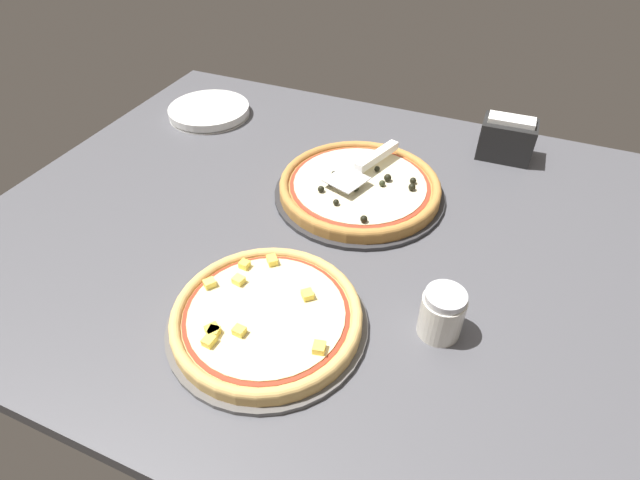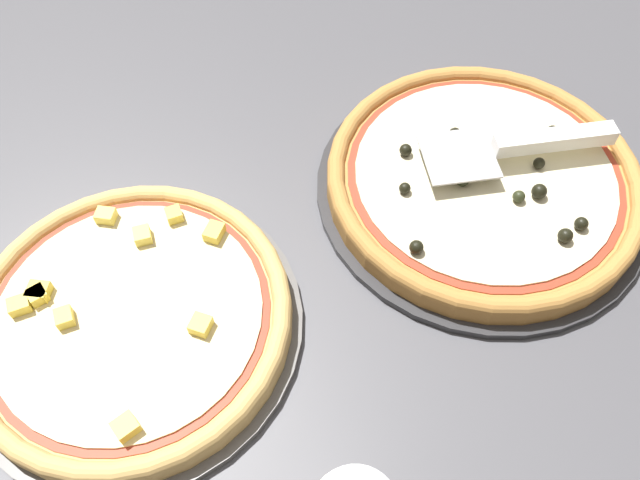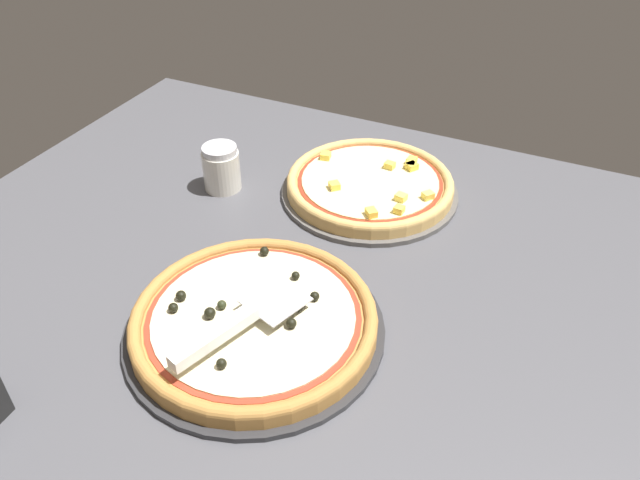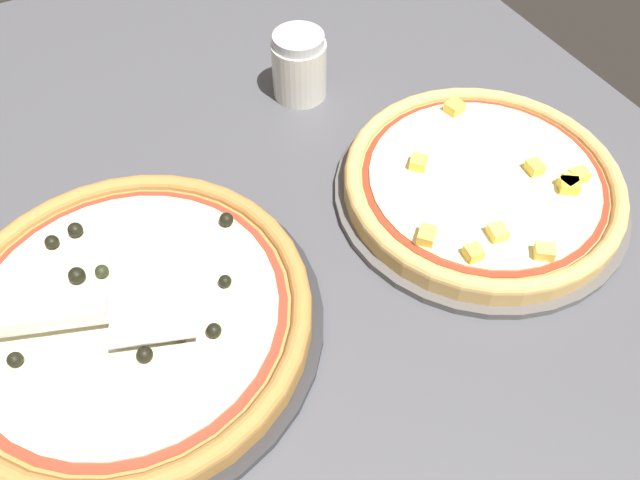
{
  "view_description": "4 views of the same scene",
  "coord_description": "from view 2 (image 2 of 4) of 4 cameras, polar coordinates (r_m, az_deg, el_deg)",
  "views": [
    {
      "loc": [
        -32.99,
        79.08,
        70.28
      ],
      "look_at": [
        -2.87,
        8.39,
        3.0
      ],
      "focal_mm": 28.0,
      "sensor_mm": 36.0,
      "label": 1
    },
    {
      "loc": [
        -37.58,
        26.49,
        60.52
      ],
      "look_at": [
        -2.87,
        8.39,
        3.0
      ],
      "focal_mm": 35.0,
      "sensor_mm": 36.0,
      "label": 2
    },
    {
      "loc": [
        34.32,
        -70.56,
        70.52
      ],
      "look_at": [
        -2.87,
        8.39,
        3.0
      ],
      "focal_mm": 35.0,
      "sensor_mm": 36.0,
      "label": 3
    },
    {
      "loc": [
        35.22,
        -11.6,
        57.33
      ],
      "look_at": [
        -2.87,
        8.39,
        3.0
      ],
      "focal_mm": 35.0,
      "sensor_mm": 36.0,
      "label": 4
    }
  ],
  "objects": [
    {
      "name": "ground_plane",
      "position": [
        0.77,
        4.53,
        1.93
      ],
      "size": [
        149.89,
        121.07,
        3.6
      ],
      "primitive_type": "cube",
      "color": "#4C4C51"
    },
    {
      "name": "pizza_pan_front",
      "position": [
        0.8,
        14.39,
        4.53
      ],
      "size": [
        40.3,
        40.3,
        1.0
      ],
      "primitive_type": "cylinder",
      "color": "#2D2D30",
      "rests_on": "ground_plane"
    },
    {
      "name": "pizza_front",
      "position": [
        0.78,
        14.73,
        5.53
      ],
      "size": [
        37.89,
        37.89,
        4.35
      ],
      "color": "#B77F3D",
      "rests_on": "pizza_pan_front"
    },
    {
      "name": "pizza_pan_back",
      "position": [
        0.7,
        -16.55,
        -7.48
      ],
      "size": [
        35.85,
        35.85,
        1.0
      ],
      "primitive_type": "cylinder",
      "color": "#565451",
      "rests_on": "ground_plane"
    },
    {
      "name": "pizza_back",
      "position": [
        0.68,
        -16.98,
        -6.65
      ],
      "size": [
        33.7,
        33.7,
        3.78
      ],
      "color": "#DBAD60",
      "rests_on": "pizza_pan_back"
    },
    {
      "name": "serving_spatula",
      "position": [
        0.79,
        19.11,
        8.41
      ],
      "size": [
        12.21,
        23.53,
        2.0
      ],
      "color": "#B7B7BC",
      "rests_on": "pizza_front"
    }
  ]
}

